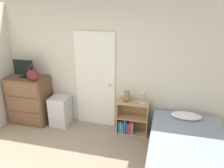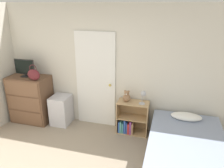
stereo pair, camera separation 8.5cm
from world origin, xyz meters
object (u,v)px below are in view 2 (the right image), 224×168
Objects in this scene: handbag at (34,75)px; desk_lamp at (143,95)px; bed at (186,153)px; teddy_bear at (127,97)px; dresser at (31,99)px; storage_bin at (61,110)px; bookshelf at (130,120)px; tv at (24,68)px.

handbag reaches higher than desk_lamp.
handbag is 0.18× the size of bed.
dresser is at bearing -177.26° from teddy_bear.
dresser is 4.42× the size of teddy_bear.
storage_bin reaches higher than bed.
dresser is 2.26m from bookshelf.
bookshelf is (2.30, 0.10, -0.98)m from tv.
handbag reaches higher than teddy_bear.
desk_lamp reaches higher than teddy_bear.
dresser reaches higher than bookshelf.
bookshelf is 0.36× the size of bed.
handbag is at bearing -172.31° from bookshelf.
dresser is 2.51m from desk_lamp.
bed is (1.06, -0.77, -0.01)m from bookshelf.
handbag is at bearing -27.02° from tv.
bookshelf is (2.24, 0.10, -0.25)m from dresser.
handbag is 0.48× the size of bookshelf.
tv is 0.24× the size of bed.
bookshelf is at bearing 143.84° from bed.
storage_bin is 1.52m from teddy_bear.
teddy_bear is at bearing 8.11° from handbag.
storage_bin is (0.76, 0.05, -0.92)m from tv.
bookshelf is 2.90× the size of teddy_bear.
teddy_bear is at bearing 2.18° from storage_bin.
dresser is 3.16× the size of handbag.
tv is 1.39× the size of handbag.
bed is at bearing -11.34° from tv.
tv is 1.20m from storage_bin.
teddy_bear reaches higher than bookshelf.
desk_lamp is at bearing 1.26° from tv.
handbag is 2.18m from bookshelf.
teddy_bear is (-0.09, 0.00, 0.52)m from bookshelf.
bookshelf is 2.43× the size of desk_lamp.
storage_bin is at bearing 164.51° from bed.
handbag is 3.20m from bed.
handbag is (0.27, -0.16, 0.65)m from dresser.
handbag is (0.33, -0.17, -0.08)m from tv.
bookshelf is at bearing 169.59° from desk_lamp.
bed is (1.15, -0.77, -0.52)m from teddy_bear.
teddy_bear is (1.45, 0.06, 0.46)m from storage_bin.
storage_bin is at bearing -179.69° from desk_lamp.
tv is 3.56m from bed.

